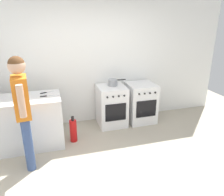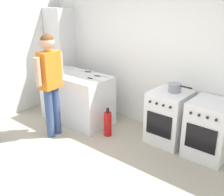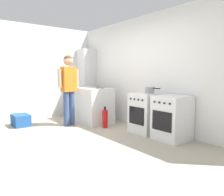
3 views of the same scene
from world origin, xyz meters
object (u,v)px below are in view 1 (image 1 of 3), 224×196
pot (113,83)px  knife_paring (23,93)px  oven_left (112,106)px  oven_right (141,102)px  fire_extinguisher (73,130)px  knife_bread (50,96)px  person (22,104)px  knife_utility (47,92)px

pot → knife_paring: size_ratio=1.90×
oven_left → oven_right: (0.66, 0.00, 0.00)m
oven_left → pot: 0.49m
pot → knife_paring: bearing=-173.7°
oven_right → knife_paring: knife_paring is taller
oven_left → fire_extinguisher: (-0.87, -0.48, -0.21)m
oven_right → knife_bread: 1.99m
knife_bread → fire_extinguisher: (0.35, -0.08, -0.69)m
oven_right → pot: size_ratio=2.26×
person → fire_extinguisher: 1.22m
knife_bread → oven_right: bearing=12.0°
oven_right → knife_utility: (-1.94, -0.19, 0.48)m
person → knife_bread: bearing=59.8°
knife_bread → knife_utility: (-0.05, 0.21, 0.00)m
knife_bread → person: (-0.37, -0.64, 0.13)m
pot → fire_extinguisher: size_ratio=0.75×
pot → knife_utility: (-1.31, -0.24, -0.01)m
person → oven_left: bearing=33.1°
knife_paring → person: person is taller
knife_bread → oven_left: bearing=18.1°
pot → knife_utility: bearing=-169.6°
knife_paring → knife_bread: size_ratio=0.56×
pot → knife_utility: 1.34m
knife_utility → person: (-0.32, -0.84, 0.12)m
knife_paring → knife_bread: bearing=-29.8°
oven_right → fire_extinguisher: (-1.53, -0.48, -0.21)m
oven_right → person: bearing=-155.3°
pot → fire_extinguisher: 1.26m
oven_right → knife_bread: size_ratio=2.42×
pot → knife_bread: pot is taller
oven_left → knife_bread: size_ratio=2.42×
oven_left → fire_extinguisher: bearing=-151.2°
knife_bread → person: person is taller
knife_utility → person: bearing=-110.7°
oven_left → knife_utility: bearing=-171.4°
oven_left → knife_bread: bearing=-161.9°
oven_left → knife_utility: 1.38m
oven_right → knife_bread: knife_bread is taller
knife_paring → oven_left: bearing=4.9°
knife_bread → fire_extinguisher: size_ratio=0.70×
knife_paring → person: size_ratio=0.12×
knife_utility → fire_extinguisher: 0.85m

